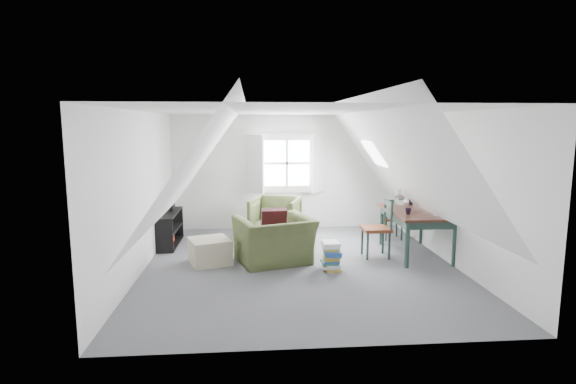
{
  "coord_description": "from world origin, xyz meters",
  "views": [
    {
      "loc": [
        -0.77,
        -7.06,
        2.29
      ],
      "look_at": [
        -0.15,
        0.6,
        1.13
      ],
      "focal_mm": 28.0,
      "sensor_mm": 36.0,
      "label": 1
    }
  ],
  "objects": [
    {
      "name": "wall_right",
      "position": [
        2.5,
        0.0,
        1.25
      ],
      "size": [
        0.0,
        5.5,
        5.5
      ],
      "primitive_type": "plane",
      "rotation": [
        1.57,
        0.0,
        -1.57
      ],
      "color": "silver",
      "rests_on": "ground"
    },
    {
      "name": "floor",
      "position": [
        0.0,
        0.0,
        0.0
      ],
      "size": [
        5.5,
        5.5,
        0.0
      ],
      "primitive_type": "plane",
      "color": "#535258",
      "rests_on": "ground"
    },
    {
      "name": "slope_right",
      "position": [
        1.55,
        0.0,
        1.78
      ],
      "size": [
        3.19,
        5.5,
        4.48
      ],
      "primitive_type": "plane",
      "rotation": [
        0.0,
        -2.19,
        0.0
      ],
      "color": "white",
      "rests_on": "wall_right"
    },
    {
      "name": "cup",
      "position": [
        1.85,
        0.16,
        0.8
      ],
      "size": [
        0.13,
        0.13,
        0.1
      ],
      "primitive_type": "imported",
      "rotation": [
        0.0,
        0.0,
        0.24
      ],
      "color": "black",
      "rests_on": "dining_table"
    },
    {
      "name": "dormer_window",
      "position": [
        0.0,
        2.68,
        1.45
      ],
      "size": [
        1.71,
        0.35,
        1.3
      ],
      "color": "white",
      "rests_on": "wall_back"
    },
    {
      "name": "electronics_box",
      "position": [
        -2.39,
        1.74,
        0.72
      ],
      "size": [
        0.2,
        0.27,
        0.21
      ],
      "primitive_type": "cube",
      "rotation": [
        0.0,
        0.0,
        -0.01
      ],
      "color": "black",
      "rests_on": "media_shelf"
    },
    {
      "name": "dining_chair_near",
      "position": [
        1.41,
        0.39,
        0.52
      ],
      "size": [
        0.47,
        0.47,
        0.99
      ],
      "rotation": [
        0.0,
        0.0,
        -1.23
      ],
      "color": "#5C2612",
      "rests_on": "floor"
    },
    {
      "name": "armchair_near",
      "position": [
        -0.41,
        0.2,
        0.0
      ],
      "size": [
        1.44,
        1.35,
        0.77
      ],
      "primitive_type": "imported",
      "rotation": [
        0.0,
        0.0,
        3.45
      ],
      "color": "#424D27",
      "rests_on": "floor"
    },
    {
      "name": "paper_box",
      "position": [
        2.3,
        0.01,
        0.82
      ],
      "size": [
        0.13,
        0.1,
        0.04
      ],
      "primitive_type": "cube",
      "rotation": [
        0.0,
        0.0,
        0.29
      ],
      "color": "white",
      "rests_on": "dining_table"
    },
    {
      "name": "skylight",
      "position": [
        1.55,
        1.3,
        1.75
      ],
      "size": [
        0.35,
        0.75,
        0.47
      ],
      "primitive_type": "cube",
      "rotation": [
        0.0,
        0.95,
        0.0
      ],
      "color": "white",
      "rests_on": "slope_right"
    },
    {
      "name": "dining_chair_far",
      "position": [
        2.04,
        1.56,
        0.43
      ],
      "size": [
        0.39,
        0.39,
        0.83
      ],
      "rotation": [
        0.0,
        0.0,
        3.35
      ],
      "color": "#5C2612",
      "rests_on": "floor"
    },
    {
      "name": "throw_pillow",
      "position": [
        -0.41,
        0.35,
        0.69
      ],
      "size": [
        0.45,
        0.29,
        0.44
      ],
      "primitive_type": "cube",
      "rotation": [
        0.31,
        0.0,
        0.11
      ],
      "color": "#3B1015",
      "rests_on": "armchair_near"
    },
    {
      "name": "wall_back",
      "position": [
        0.0,
        2.75,
        1.25
      ],
      "size": [
        5.0,
        0.0,
        5.0
      ],
      "primitive_type": "plane",
      "rotation": [
        1.57,
        0.0,
        0.0
      ],
      "color": "silver",
      "rests_on": "ground"
    },
    {
      "name": "wall_left",
      "position": [
        -2.5,
        0.0,
        1.25
      ],
      "size": [
        0.0,
        5.5,
        5.5
      ],
      "primitive_type": "plane",
      "rotation": [
        1.57,
        0.0,
        1.57
      ],
      "color": "silver",
      "rests_on": "ground"
    },
    {
      "name": "demijohn",
      "position": [
        1.95,
        0.91,
        0.92
      ],
      "size": [
        0.21,
        0.21,
        0.29
      ],
      "rotation": [
        0.0,
        0.0,
        -0.35
      ],
      "color": "silver",
      "rests_on": "dining_table"
    },
    {
      "name": "media_shelf",
      "position": [
        -2.39,
        1.45,
        0.29
      ],
      "size": [
        0.41,
        1.24,
        0.63
      ],
      "rotation": [
        0.0,
        0.0,
        0.06
      ],
      "color": "black",
      "rests_on": "floor"
    },
    {
      "name": "wall_front",
      "position": [
        0.0,
        -2.75,
        1.25
      ],
      "size": [
        5.0,
        0.0,
        5.0
      ],
      "primitive_type": "plane",
      "rotation": [
        -1.57,
        0.0,
        0.0
      ],
      "color": "silver",
      "rests_on": "ground"
    },
    {
      "name": "vase_twigs",
      "position": [
        2.2,
        1.01,
        0.94
      ],
      "size": [
        0.08,
        0.09,
        0.62
      ],
      "rotation": [
        0.0,
        0.0,
        0.35
      ],
      "color": "black",
      "rests_on": "dining_table"
    },
    {
      "name": "ceiling",
      "position": [
        0.0,
        0.0,
        2.5
      ],
      "size": [
        5.5,
        5.5,
        0.0
      ],
      "primitive_type": "plane",
      "rotation": [
        3.14,
        0.0,
        0.0
      ],
      "color": "white",
      "rests_on": "wall_back"
    },
    {
      "name": "armchair_far",
      "position": [
        -0.31,
        1.78,
        0.0
      ],
      "size": [
        1.15,
        1.17,
        0.85
      ],
      "primitive_type": "imported",
      "rotation": [
        0.0,
        0.0,
        -0.31
      ],
      "color": "#424D27",
      "rests_on": "floor"
    },
    {
      "name": "slope_left",
      "position": [
        -1.55,
        0.0,
        1.78
      ],
      "size": [
        3.19,
        5.5,
        4.48
      ],
      "primitive_type": "plane",
      "rotation": [
        0.0,
        2.19,
        0.0
      ],
      "color": "white",
      "rests_on": "wall_left"
    },
    {
      "name": "ottoman",
      "position": [
        -1.48,
        0.25,
        0.21
      ],
      "size": [
        0.79,
        0.79,
        0.41
      ],
      "primitive_type": "cube",
      "rotation": [
        0.0,
        0.0,
        0.34
      ],
      "color": "tan",
      "rests_on": "floor"
    },
    {
      "name": "magazine_stack",
      "position": [
        0.48,
        -0.26,
        0.23
      ],
      "size": [
        0.34,
        0.4,
        0.45
      ],
      "rotation": [
        0.0,
        0.0,
        -0.12
      ],
      "color": "#B29933",
      "rests_on": "floor"
    },
    {
      "name": "dining_table",
      "position": [
        2.1,
        0.46,
        0.69
      ],
      "size": [
        0.96,
        1.6,
        0.8
      ],
      "rotation": [
        0.0,
        0.0,
        -0.06
      ],
      "color": "black",
      "rests_on": "floor"
    }
  ]
}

